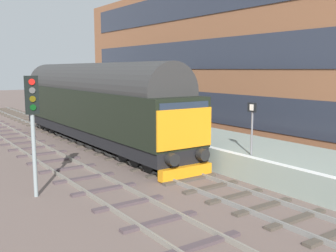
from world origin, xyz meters
name	(u,v)px	position (x,y,z in m)	size (l,w,h in m)	color
ground_plane	(135,160)	(0.00, 0.00, 0.00)	(140.00, 140.00, 0.00)	#67564F
track_main	(135,158)	(0.00, 0.00, 0.05)	(2.50, 60.00, 0.15)	slate
track_adjacent_west	(68,168)	(-3.34, 0.00, 0.06)	(2.50, 60.00, 0.15)	gray
station_platform	(193,142)	(3.60, 0.00, 0.50)	(4.00, 44.00, 1.01)	gray
station_building	(280,56)	(10.43, 0.06, 5.14)	(5.93, 41.71, 10.27)	brown
diesel_locomotive	(93,102)	(0.00, 4.73, 2.48)	(2.74, 17.92, 4.68)	black
signal_post_near	(33,119)	(-5.55, -2.93, 2.70)	(0.44, 0.22, 4.13)	gray
platform_number_sign	(252,121)	(2.03, -5.64, 2.36)	(0.10, 0.44, 2.05)	slate
waiting_passenger	(154,109)	(3.41, 3.59, 1.99)	(0.37, 0.51, 1.64)	#2E3733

